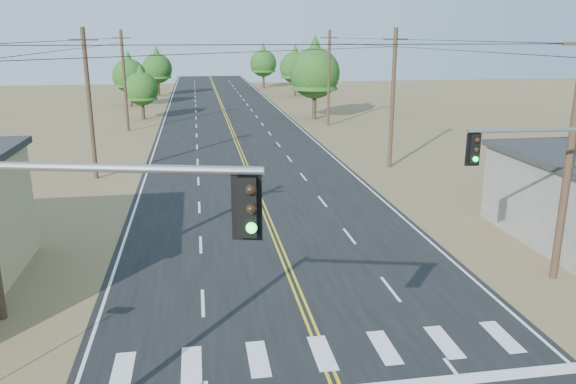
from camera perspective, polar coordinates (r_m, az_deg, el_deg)
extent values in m
cube|color=black|center=(38.36, -3.72, 1.32)|extent=(15.00, 200.00, 0.02)
cylinder|color=#4C3826|center=(39.86, -19.50, 8.31)|extent=(0.30, 0.30, 10.00)
cube|color=#4C3826|center=(39.61, -20.07, 14.33)|extent=(1.80, 0.12, 0.12)
cylinder|color=#4C3826|center=(59.57, -16.27, 10.74)|extent=(0.30, 0.30, 10.00)
cube|color=#4C3826|center=(59.40, -16.59, 14.77)|extent=(1.80, 0.12, 0.12)
cylinder|color=#4C3826|center=(24.04, 26.69, 3.18)|extent=(0.30, 0.30, 10.00)
cylinder|color=#4C3826|center=(41.68, 10.58, 9.22)|extent=(0.30, 0.30, 10.00)
cube|color=#4C3826|center=(41.44, 10.88, 14.99)|extent=(1.80, 0.12, 0.12)
cylinder|color=#4C3826|center=(60.80, 4.16, 11.40)|extent=(0.30, 0.30, 10.00)
cube|color=#4C3826|center=(60.63, 4.24, 15.36)|extent=(1.80, 0.12, 0.12)
cylinder|color=gray|center=(10.67, -18.05, 2.34)|extent=(5.65, 1.57, 0.16)
cube|color=black|center=(10.14, -4.11, -1.45)|extent=(0.42, 0.38, 1.12)
sphere|color=black|center=(9.87, -3.80, 0.23)|extent=(0.20, 0.20, 0.20)
sphere|color=black|center=(9.97, -3.76, -1.74)|extent=(0.20, 0.20, 0.20)
sphere|color=#0CE533|center=(10.08, -3.73, -3.66)|extent=(0.20, 0.20, 0.20)
cylinder|color=gray|center=(20.84, 25.03, 5.75)|extent=(5.73, 0.44, 0.15)
cube|color=black|center=(19.73, 18.36, 4.19)|extent=(0.33, 0.29, 1.00)
sphere|color=black|center=(19.54, 18.68, 5.01)|extent=(0.18, 0.18, 0.18)
sphere|color=black|center=(19.59, 18.60, 4.10)|extent=(0.18, 0.18, 0.18)
sphere|color=#0CE533|center=(19.66, 18.52, 3.19)|extent=(0.18, 0.18, 0.18)
cylinder|color=#3F2D1E|center=(67.84, -14.52, 8.12)|extent=(0.41, 0.41, 2.30)
cone|color=#1E4614|center=(67.52, -14.71, 10.81)|extent=(3.57, 3.57, 4.09)
sphere|color=#1E4614|center=(67.59, -14.66, 10.11)|extent=(3.83, 3.83, 3.83)
cylinder|color=#3F2D1E|center=(80.81, -15.68, 9.33)|extent=(0.40, 0.40, 2.70)
cone|color=#1E4614|center=(80.52, -15.88, 11.98)|extent=(4.20, 4.20, 4.80)
sphere|color=#1E4614|center=(80.58, -15.82, 11.29)|extent=(4.50, 4.50, 4.50)
cylinder|color=#3F2D1E|center=(93.91, -13.04, 10.36)|extent=(0.50, 0.50, 2.81)
cone|color=#1E4614|center=(93.65, -13.19, 12.73)|extent=(4.38, 4.38, 5.00)
sphere|color=#1E4614|center=(93.71, -13.15, 12.12)|extent=(4.69, 4.69, 4.69)
cylinder|color=#3F2D1E|center=(65.86, 2.69, 8.89)|extent=(0.50, 0.50, 3.44)
cone|color=#1E4614|center=(65.46, 2.75, 13.05)|extent=(5.35, 5.35, 6.12)
sphere|color=#1E4614|center=(65.53, 2.73, 11.96)|extent=(5.73, 5.73, 5.73)
cylinder|color=#3F2D1E|center=(90.94, 0.72, 10.62)|extent=(0.46, 0.46, 2.92)
cone|color=#1E4614|center=(90.67, 0.72, 13.17)|extent=(4.54, 4.54, 5.18)
sphere|color=#1E4614|center=(90.72, 0.72, 12.51)|extent=(4.86, 4.86, 4.86)
cylinder|color=#3F2D1E|center=(105.74, -2.50, 11.32)|extent=(0.43, 0.43, 2.90)
cone|color=#1E4614|center=(105.51, -2.53, 13.49)|extent=(4.50, 4.50, 5.15)
sphere|color=#1E4614|center=(105.55, -2.52, 12.93)|extent=(4.83, 4.83, 4.83)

